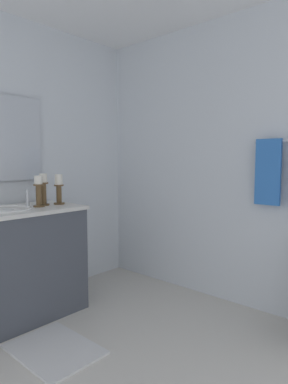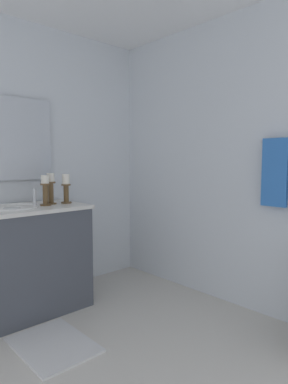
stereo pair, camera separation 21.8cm
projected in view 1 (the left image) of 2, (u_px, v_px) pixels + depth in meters
floor at (115, 382)px, 1.90m from camera, size 2.93×2.88×0.02m
wall_back at (237, 162)px, 2.85m from camera, size 2.93×0.04×2.45m
vanity_cabinet at (7, 266)px, 2.58m from camera, size 0.58×1.17×0.87m
sink_basin at (5, 215)px, 2.54m from camera, size 0.40×0.40×0.24m
candle_holder_tall at (59, 189)px, 2.85m from camera, size 0.09×0.09×0.25m
candle_holder_short at (43, 189)px, 2.77m from camera, size 0.09×0.09×0.26m
candle_holder_mid at (39, 191)px, 2.69m from camera, size 0.09×0.09×0.25m
towel_near_vanity at (268, 172)px, 2.60m from camera, size 0.20×0.03×0.51m
bath_mat at (55, 349)px, 2.20m from camera, size 0.60×0.44×0.02m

